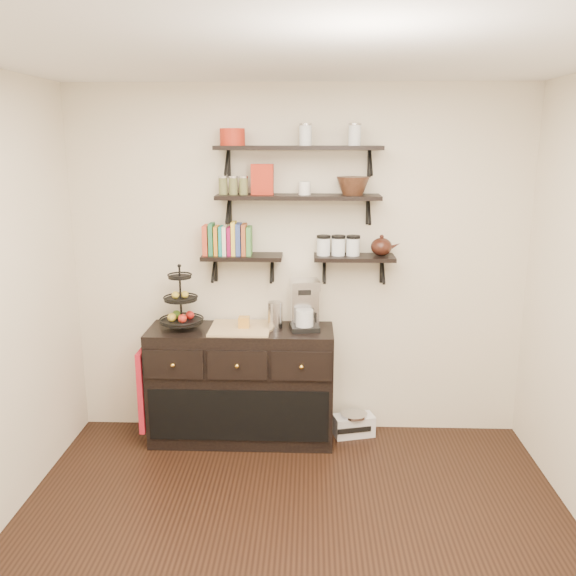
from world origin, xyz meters
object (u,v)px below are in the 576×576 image
at_px(sideboard, 241,384).
at_px(radio, 354,424).
at_px(fruit_stand, 181,307).
at_px(coffee_maker, 305,305).

distance_m(sideboard, radio, 0.95).
height_order(fruit_stand, coffee_maker, fruit_stand).
bearing_deg(coffee_maker, radio, -1.74).
xyz_separation_m(sideboard, coffee_maker, (0.48, 0.03, 0.63)).
xyz_separation_m(sideboard, fruit_stand, (-0.44, 0.00, 0.61)).
height_order(fruit_stand, radio, fruit_stand).
relative_size(sideboard, radio, 4.08).
bearing_deg(coffee_maker, fruit_stand, 172.04).
height_order(sideboard, coffee_maker, coffee_maker).
bearing_deg(fruit_stand, sideboard, -0.42).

